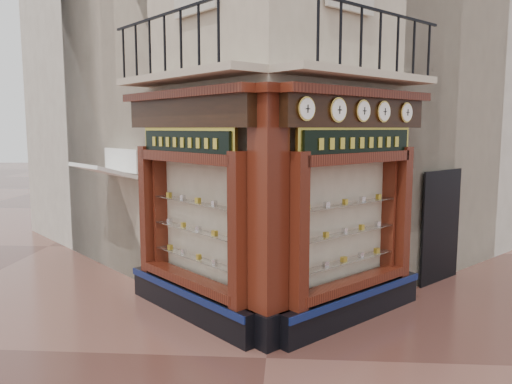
# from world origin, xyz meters

# --- Properties ---
(ground) EXTENTS (80.00, 80.00, 0.00)m
(ground) POSITION_xyz_m (0.00, 0.00, 0.00)
(ground) COLOR #4E2B24
(ground) RESTS_ON ground
(main_building) EXTENTS (11.31, 11.31, 12.00)m
(main_building) POSITION_xyz_m (0.00, 6.16, 6.00)
(main_building) COLOR beige
(main_building) RESTS_ON ground
(neighbour_left) EXTENTS (11.31, 11.31, 11.00)m
(neighbour_left) POSITION_xyz_m (-2.47, 8.63, 5.50)
(neighbour_left) COLOR beige
(neighbour_left) RESTS_ON ground
(neighbour_right) EXTENTS (11.31, 11.31, 11.00)m
(neighbour_right) POSITION_xyz_m (2.47, 8.63, 5.50)
(neighbour_right) COLOR beige
(neighbour_right) RESTS_ON ground
(shopfront_left) EXTENTS (2.86, 2.86, 3.98)m
(shopfront_left) POSITION_xyz_m (-1.41, 1.57, 1.98)
(shopfront_left) COLOR black
(shopfront_left) RESTS_ON ground
(shopfront_right) EXTENTS (2.86, 2.86, 3.98)m
(shopfront_right) POSITION_xyz_m (1.41, 1.57, 1.98)
(shopfront_right) COLOR black
(shopfront_right) RESTS_ON ground
(corner_pilaster) EXTENTS (0.85, 0.85, 3.98)m
(corner_pilaster) POSITION_xyz_m (0.00, 0.50, 1.95)
(corner_pilaster) COLOR black
(corner_pilaster) RESTS_ON ground
(balcony) EXTENTS (5.94, 2.97, 1.03)m
(balcony) POSITION_xyz_m (0.00, 1.49, 4.22)
(balcony) COLOR beige
(balcony) RESTS_ON ground
(clock_a) EXTENTS (0.29, 0.29, 0.35)m
(clock_a) POSITION_xyz_m (0.55, 0.44, 3.62)
(clock_a) COLOR gold
(clock_a) RESTS_ON ground
(clock_b) EXTENTS (0.31, 0.31, 0.39)m
(clock_b) POSITION_xyz_m (1.05, 0.95, 3.62)
(clock_b) COLOR gold
(clock_b) RESTS_ON ground
(clock_c) EXTENTS (0.29, 0.29, 0.36)m
(clock_c) POSITION_xyz_m (1.50, 1.39, 3.62)
(clock_c) COLOR gold
(clock_c) RESTS_ON ground
(clock_d) EXTENTS (0.29, 0.29, 0.36)m
(clock_d) POSITION_xyz_m (1.90, 1.80, 3.62)
(clock_d) COLOR gold
(clock_d) RESTS_ON ground
(clock_e) EXTENTS (0.29, 0.29, 0.36)m
(clock_e) POSITION_xyz_m (2.39, 2.29, 3.62)
(clock_e) COLOR gold
(clock_e) RESTS_ON ground
(awning) EXTENTS (1.71, 1.71, 0.33)m
(awning) POSITION_xyz_m (-3.70, 3.49, 0.00)
(awning) COLOR white
(awning) RESTS_ON ground
(signboard_left) EXTENTS (1.97, 1.97, 0.53)m
(signboard_left) POSITION_xyz_m (-1.46, 1.51, 3.10)
(signboard_left) COLOR gold
(signboard_left) RESTS_ON ground
(signboard_right) EXTENTS (2.11, 2.11, 0.56)m
(signboard_right) POSITION_xyz_m (1.46, 1.51, 3.10)
(signboard_right) COLOR gold
(signboard_right) RESTS_ON ground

